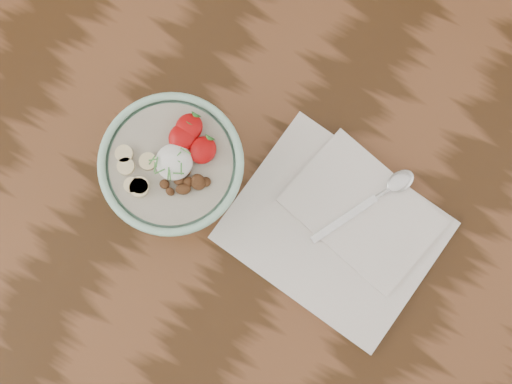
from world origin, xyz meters
TOP-DOWN VIEW (x-y plane):
  - table at (0.00, 0.00)cm, footprint 160.00×90.00cm
  - breakfast_bowl at (-14.44, -3.05)cm, footprint 18.01×18.01cm
  - napkin at (7.78, 1.69)cm, footprint 28.38×24.42cm
  - spoon at (10.73, 8.71)cm, footprint 8.95×15.35cm

SIDE VIEW (x-z plane):
  - table at x=0.00cm, z-range 28.20..103.20cm
  - napkin at x=7.78cm, z-range 74.87..76.49cm
  - spoon at x=10.73cm, z-range 76.55..77.40cm
  - breakfast_bowl at x=-14.44cm, z-range 75.19..87.06cm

